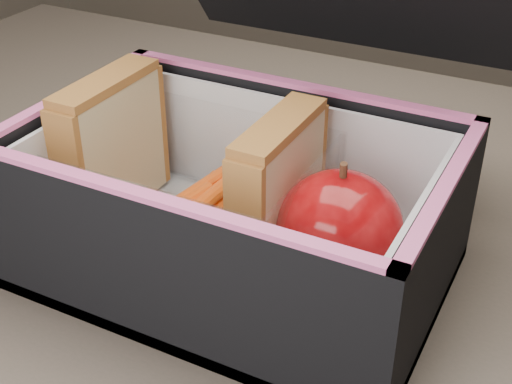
# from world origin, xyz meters

# --- Properties ---
(kitchen_table) EXTENTS (1.20, 0.80, 0.75)m
(kitchen_table) POSITION_xyz_m (0.00, 0.00, 0.66)
(kitchen_table) COLOR brown
(kitchen_table) RESTS_ON ground
(lunch_bag) EXTENTS (0.29, 0.31, 0.26)m
(lunch_bag) POSITION_xyz_m (-0.02, -0.04, 0.81)
(lunch_bag) COLOR black
(lunch_bag) RESTS_ON kitchen_table
(plastic_tub) EXTENTS (0.19, 0.13, 0.08)m
(plastic_tub) POSITION_xyz_m (-0.06, -0.03, 0.80)
(plastic_tub) COLOR white
(plastic_tub) RESTS_ON lunch_bag
(sandwich_left) EXTENTS (0.03, 0.10, 0.11)m
(sandwich_left) POSITION_xyz_m (-0.13, -0.03, 0.82)
(sandwich_left) COLOR tan
(sandwich_left) RESTS_ON plastic_tub
(sandwich_right) EXTENTS (0.03, 0.10, 0.11)m
(sandwich_right) POSITION_xyz_m (0.01, -0.03, 0.82)
(sandwich_right) COLOR tan
(sandwich_right) RESTS_ON plastic_tub
(carrot_sticks) EXTENTS (0.04, 0.16, 0.03)m
(carrot_sticks) POSITION_xyz_m (-0.06, -0.03, 0.78)
(carrot_sticks) COLOR #EE470E
(carrot_sticks) RESTS_ON plastic_tub
(paper_napkin) EXTENTS (0.09, 0.09, 0.01)m
(paper_napkin) POSITION_xyz_m (0.06, -0.03, 0.77)
(paper_napkin) COLOR white
(paper_napkin) RESTS_ON lunch_bag
(red_apple) EXTENTS (0.10, 0.10, 0.09)m
(red_apple) POSITION_xyz_m (0.06, -0.04, 0.81)
(red_apple) COLOR #7D0003
(red_apple) RESTS_ON paper_napkin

